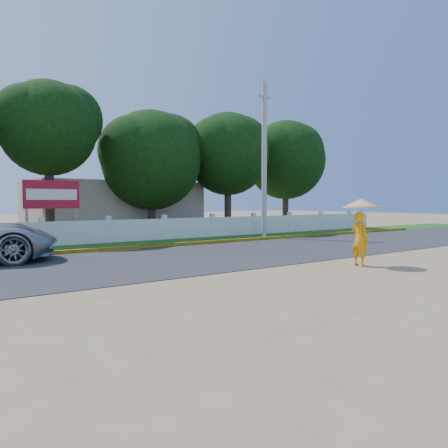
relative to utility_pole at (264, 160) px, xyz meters
name	(u,v)px	position (x,y,z in m)	size (l,w,h in m)	color
ground	(268,276)	(-7.89, -9.02, -4.18)	(120.00, 120.00, 0.00)	#9E8460
road	(182,258)	(-7.89, -4.52, -4.17)	(60.00, 7.00, 0.02)	#38383A
grass_verge	(121,245)	(-7.89, 0.73, -4.16)	(60.00, 3.50, 0.03)	#2D601E
curb	(138,247)	(-7.89, -0.97, -4.10)	(40.00, 0.18, 0.16)	yellow
fence	(109,232)	(-7.89, 2.18, -3.63)	(40.00, 0.10, 1.10)	silver
building_near	(113,207)	(-4.89, 8.98, -2.58)	(10.00, 6.00, 3.20)	#B7AD99
utility_pole	(264,160)	(0.00, 0.00, 0.00)	(0.28, 0.28, 8.35)	#9B9B98
monk_with_parasol	(360,222)	(-4.45, -9.40, -2.83)	(1.14, 1.14, 2.07)	orange
billboard	(52,198)	(-10.15, 3.27, -2.04)	(2.50, 0.13, 2.95)	gray
tree_row	(103,146)	(-6.85, 5.37, 0.79)	(32.63, 7.35, 8.70)	#473828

